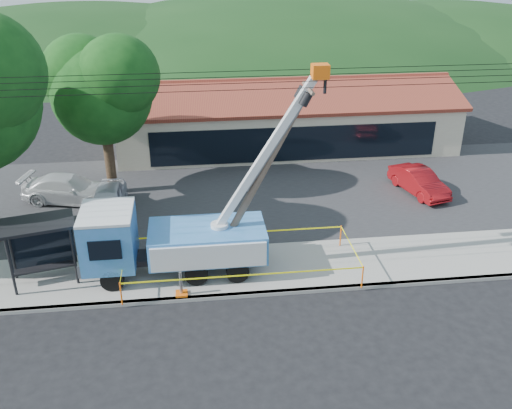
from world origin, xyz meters
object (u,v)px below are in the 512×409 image
object	(u,v)px
bus_shelter	(39,236)
car_red	(417,194)
utility_truck	(169,238)
car_silver	(110,213)
leaning_pole	(267,165)
car_white	(71,203)

from	to	relation	value
bus_shelter	car_red	bearing A→B (deg)	5.60
utility_truck	car_red	size ratio (longest dim) A/B	2.44
utility_truck	car_silver	bearing A→B (deg)	117.78
leaning_pole	car_red	bearing A→B (deg)	34.53
bus_shelter	car_red	xyz separation A→B (m)	(18.99, 6.58, -2.19)
car_silver	bus_shelter	bearing A→B (deg)	-105.71
utility_truck	car_silver	world-z (taller)	utility_truck
car_silver	car_white	world-z (taller)	car_white
utility_truck	leaning_pole	world-z (taller)	utility_truck
leaning_pole	bus_shelter	distance (m)	9.78
leaning_pole	utility_truck	bearing A→B (deg)	-178.80
car_silver	car_red	bearing A→B (deg)	2.88
car_red	car_white	distance (m)	19.35
bus_shelter	car_red	world-z (taller)	bus_shelter
car_silver	leaning_pole	bearing A→B (deg)	-38.17
car_silver	car_red	xyz separation A→B (m)	(17.06, 0.38, 0.00)
car_silver	utility_truck	bearing A→B (deg)	-60.62
utility_truck	leaning_pole	distance (m)	5.18
leaning_pole	car_white	size ratio (longest dim) A/B	1.73
leaning_pole	bus_shelter	xyz separation A→B (m)	(-9.40, 0.02, -2.70)
utility_truck	car_white	distance (m)	9.84
utility_truck	car_silver	size ratio (longest dim) A/B	2.39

